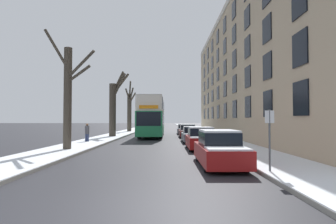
{
  "coord_description": "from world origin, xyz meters",
  "views": [
    {
      "loc": [
        0.83,
        -5.57,
        1.93
      ],
      "look_at": [
        0.71,
        19.03,
        2.69
      ],
      "focal_mm": 28.0,
      "sensor_mm": 36.0,
      "label": 1
    }
  ],
  "objects_px": {
    "parked_car_1": "(202,139)",
    "parked_car_2": "(194,135)",
    "parked_car_0": "(221,149)",
    "street_sign_post": "(271,137)",
    "parked_car_3": "(189,131)",
    "pedestrian_left_sidewalk": "(88,132)",
    "double_decker_bus": "(153,115)",
    "parked_car_4": "(185,130)",
    "bare_tree_left_1": "(115,106)",
    "bare_tree_left_2": "(131,109)",
    "bare_tree_left_0": "(69,95)"
  },
  "relations": [
    {
      "from": "parked_car_2",
      "to": "parked_car_0",
      "type": "bearing_deg",
      "value": -90.0
    },
    {
      "from": "parked_car_0",
      "to": "parked_car_1",
      "type": "relative_size",
      "value": 1.09
    },
    {
      "from": "parked_car_0",
      "to": "parked_car_4",
      "type": "bearing_deg",
      "value": 90.0
    },
    {
      "from": "bare_tree_left_2",
      "to": "street_sign_post",
      "type": "xyz_separation_m",
      "value": [
        9.63,
        -32.3,
        -2.28
      ]
    },
    {
      "from": "parked_car_1",
      "to": "street_sign_post",
      "type": "xyz_separation_m",
      "value": [
        1.37,
        -8.21,
        0.65
      ]
    },
    {
      "from": "bare_tree_left_2",
      "to": "parked_car_0",
      "type": "height_order",
      "value": "bare_tree_left_2"
    },
    {
      "from": "bare_tree_left_2",
      "to": "parked_car_3",
      "type": "xyz_separation_m",
      "value": [
        8.26,
        -12.12,
        -2.94
      ]
    },
    {
      "from": "bare_tree_left_1",
      "to": "parked_car_3",
      "type": "relative_size",
      "value": 1.75
    },
    {
      "from": "parked_car_1",
      "to": "parked_car_2",
      "type": "height_order",
      "value": "parked_car_1"
    },
    {
      "from": "bare_tree_left_2",
      "to": "parked_car_0",
      "type": "relative_size",
      "value": 1.85
    },
    {
      "from": "bare_tree_left_1",
      "to": "parked_car_0",
      "type": "height_order",
      "value": "bare_tree_left_1"
    },
    {
      "from": "parked_car_3",
      "to": "pedestrian_left_sidewalk",
      "type": "bearing_deg",
      "value": -139.68
    },
    {
      "from": "parked_car_2",
      "to": "parked_car_4",
      "type": "relative_size",
      "value": 0.99
    },
    {
      "from": "parked_car_0",
      "to": "parked_car_1",
      "type": "distance_m",
      "value": 6.24
    },
    {
      "from": "bare_tree_left_0",
      "to": "parked_car_2",
      "type": "distance_m",
      "value": 11.12
    },
    {
      "from": "bare_tree_left_0",
      "to": "parked_car_4",
      "type": "xyz_separation_m",
      "value": [
        8.32,
        19.69,
        -2.84
      ]
    },
    {
      "from": "parked_car_1",
      "to": "street_sign_post",
      "type": "height_order",
      "value": "street_sign_post"
    },
    {
      "from": "bare_tree_left_2",
      "to": "street_sign_post",
      "type": "height_order",
      "value": "bare_tree_left_2"
    },
    {
      "from": "bare_tree_left_1",
      "to": "parked_car_1",
      "type": "xyz_separation_m",
      "value": [
        8.17,
        -11.49,
        -2.75
      ]
    },
    {
      "from": "double_decker_bus",
      "to": "parked_car_2",
      "type": "height_order",
      "value": "double_decker_bus"
    },
    {
      "from": "bare_tree_left_1",
      "to": "parked_car_3",
      "type": "xyz_separation_m",
      "value": [
        8.17,
        0.47,
        -2.76
      ]
    },
    {
      "from": "parked_car_0",
      "to": "street_sign_post",
      "type": "relative_size",
      "value": 1.85
    },
    {
      "from": "parked_car_3",
      "to": "parked_car_0",
      "type": "bearing_deg",
      "value": -90.0
    },
    {
      "from": "parked_car_1",
      "to": "parked_car_4",
      "type": "xyz_separation_m",
      "value": [
        0.0,
        18.43,
        -0.04
      ]
    },
    {
      "from": "bare_tree_left_0",
      "to": "bare_tree_left_1",
      "type": "height_order",
      "value": "bare_tree_left_1"
    },
    {
      "from": "bare_tree_left_0",
      "to": "parked_car_2",
      "type": "height_order",
      "value": "bare_tree_left_0"
    },
    {
      "from": "parked_car_1",
      "to": "street_sign_post",
      "type": "relative_size",
      "value": 1.71
    },
    {
      "from": "parked_car_2",
      "to": "street_sign_post",
      "type": "bearing_deg",
      "value": -84.33
    },
    {
      "from": "bare_tree_left_1",
      "to": "parked_car_1",
      "type": "bearing_deg",
      "value": -54.6
    },
    {
      "from": "bare_tree_left_2",
      "to": "double_decker_bus",
      "type": "bearing_deg",
      "value": -68.93
    },
    {
      "from": "pedestrian_left_sidewalk",
      "to": "bare_tree_left_2",
      "type": "bearing_deg",
      "value": -76.87
    },
    {
      "from": "double_decker_bus",
      "to": "parked_car_4",
      "type": "height_order",
      "value": "double_decker_bus"
    },
    {
      "from": "parked_car_0",
      "to": "pedestrian_left_sidewalk",
      "type": "height_order",
      "value": "pedestrian_left_sidewalk"
    },
    {
      "from": "bare_tree_left_0",
      "to": "parked_car_3",
      "type": "height_order",
      "value": "bare_tree_left_0"
    },
    {
      "from": "parked_car_0",
      "to": "pedestrian_left_sidewalk",
      "type": "distance_m",
      "value": 13.88
    },
    {
      "from": "parked_car_0",
      "to": "parked_car_3",
      "type": "height_order",
      "value": "parked_car_0"
    },
    {
      "from": "bare_tree_left_2",
      "to": "double_decker_bus",
      "type": "distance_m",
      "value": 11.92
    },
    {
      "from": "bare_tree_left_1",
      "to": "parked_car_1",
      "type": "height_order",
      "value": "bare_tree_left_1"
    },
    {
      "from": "bare_tree_left_1",
      "to": "parked_car_3",
      "type": "height_order",
      "value": "bare_tree_left_1"
    },
    {
      "from": "pedestrian_left_sidewalk",
      "to": "parked_car_0",
      "type": "bearing_deg",
      "value": 144.73
    },
    {
      "from": "street_sign_post",
      "to": "parked_car_1",
      "type": "bearing_deg",
      "value": 99.46
    },
    {
      "from": "bare_tree_left_2",
      "to": "parked_car_1",
      "type": "relative_size",
      "value": 2.01
    },
    {
      "from": "parked_car_4",
      "to": "pedestrian_left_sidewalk",
      "type": "bearing_deg",
      "value": -122.39
    },
    {
      "from": "parked_car_0",
      "to": "parked_car_2",
      "type": "xyz_separation_m",
      "value": [
        0.0,
        11.8,
        -0.05
      ]
    },
    {
      "from": "bare_tree_left_0",
      "to": "bare_tree_left_1",
      "type": "xyz_separation_m",
      "value": [
        0.15,
        12.75,
        -0.04
      ]
    },
    {
      "from": "bare_tree_left_0",
      "to": "parked_car_2",
      "type": "bearing_deg",
      "value": 39.32
    },
    {
      "from": "parked_car_1",
      "to": "parked_car_2",
      "type": "bearing_deg",
      "value": 90.0
    },
    {
      "from": "parked_car_2",
      "to": "bare_tree_left_2",
      "type": "bearing_deg",
      "value": 114.03
    },
    {
      "from": "parked_car_4",
      "to": "pedestrian_left_sidewalk",
      "type": "relative_size",
      "value": 2.59
    },
    {
      "from": "double_decker_bus",
      "to": "parked_car_0",
      "type": "distance_m",
      "value": 19.75
    }
  ]
}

